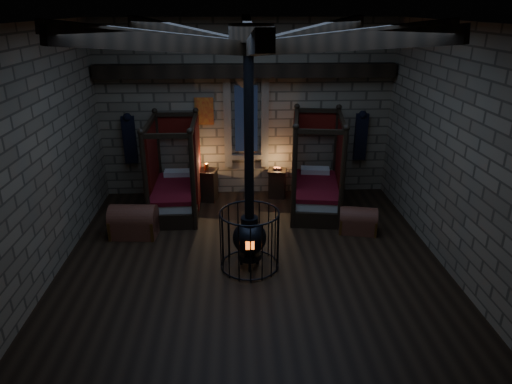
{
  "coord_description": "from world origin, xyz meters",
  "views": [
    {
      "loc": [
        -0.28,
        -7.35,
        4.43
      ],
      "look_at": [
        0.1,
        0.6,
        1.17
      ],
      "focal_mm": 32.0,
      "sensor_mm": 36.0,
      "label": 1
    }
  ],
  "objects_px": {
    "bed_right": "(315,187)",
    "trunk_left": "(134,222)",
    "bed_left": "(176,189)",
    "trunk_right": "(358,221)",
    "stove": "(250,235)"
  },
  "relations": [
    {
      "from": "trunk_left",
      "to": "trunk_right",
      "type": "distance_m",
      "value": 4.66
    },
    {
      "from": "trunk_left",
      "to": "bed_left",
      "type": "bearing_deg",
      "value": 63.83
    },
    {
      "from": "trunk_right",
      "to": "stove",
      "type": "xyz_separation_m",
      "value": [
        -2.32,
        -1.28,
        0.4
      ]
    },
    {
      "from": "bed_right",
      "to": "stove",
      "type": "xyz_separation_m",
      "value": [
        -1.62,
        -2.55,
        0.11
      ]
    },
    {
      "from": "trunk_left",
      "to": "trunk_right",
      "type": "relative_size",
      "value": 1.16
    },
    {
      "from": "trunk_left",
      "to": "trunk_right",
      "type": "xyz_separation_m",
      "value": [
        4.66,
        -0.06,
        -0.06
      ]
    },
    {
      "from": "bed_right",
      "to": "trunk_left",
      "type": "xyz_separation_m",
      "value": [
        -3.96,
        -1.2,
        -0.23
      ]
    },
    {
      "from": "trunk_left",
      "to": "trunk_right",
      "type": "height_order",
      "value": "trunk_left"
    },
    {
      "from": "bed_left",
      "to": "trunk_right",
      "type": "relative_size",
      "value": 2.5
    },
    {
      "from": "bed_left",
      "to": "trunk_right",
      "type": "bearing_deg",
      "value": -19.32
    },
    {
      "from": "trunk_right",
      "to": "trunk_left",
      "type": "bearing_deg",
      "value": -169.07
    },
    {
      "from": "bed_left",
      "to": "trunk_left",
      "type": "xyz_separation_m",
      "value": [
        -0.74,
        -1.25,
        -0.22
      ]
    },
    {
      "from": "trunk_right",
      "to": "bed_left",
      "type": "bearing_deg",
      "value": 173.16
    },
    {
      "from": "stove",
      "to": "bed_left",
      "type": "bearing_deg",
      "value": 122.22
    },
    {
      "from": "bed_right",
      "to": "trunk_right",
      "type": "height_order",
      "value": "bed_right"
    }
  ]
}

